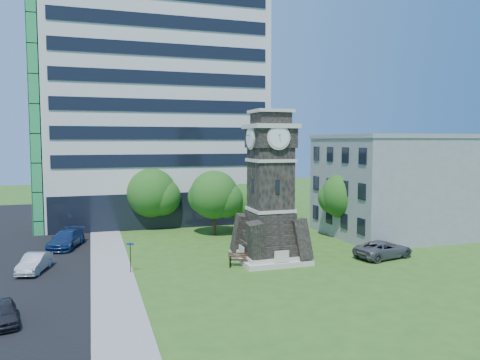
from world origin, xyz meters
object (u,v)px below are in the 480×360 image
object	(u,v)px
car_street_north	(66,239)
street_sign	(130,254)
car_street_mid	(35,263)
car_east_lot	(384,249)
car_street_south	(3,313)
park_bench	(242,259)
clock_tower	(270,196)

from	to	relation	value
car_street_north	street_sign	world-z (taller)	street_sign
car_street_mid	street_sign	distance (m)	7.28
car_street_mid	car_east_lot	bearing A→B (deg)	4.49
car_street_south	street_sign	world-z (taller)	street_sign
park_bench	street_sign	size ratio (longest dim) A/B	0.87
car_street_south	car_street_north	bearing A→B (deg)	71.37
clock_tower	car_street_mid	size ratio (longest dim) A/B	2.95
car_east_lot	park_bench	xyz separation A→B (m)	(-12.08, 1.17, -0.17)
car_street_south	car_east_lot	distance (m)	28.44
park_bench	street_sign	distance (m)	8.50
car_east_lot	park_bench	distance (m)	12.14
car_street_south	street_sign	distance (m)	10.73
clock_tower	car_street_south	world-z (taller)	clock_tower
clock_tower	car_street_south	distance (m)	20.72
car_street_north	car_street_mid	bearing A→B (deg)	-87.36
car_street_north	park_bench	distance (m)	17.26
clock_tower	street_sign	world-z (taller)	clock_tower
park_bench	street_sign	xyz separation A→B (m)	(-8.43, 0.65, 0.89)
car_street_south	park_bench	size ratio (longest dim) A/B	1.80
car_street_south	park_bench	xyz separation A→B (m)	(15.72, 7.18, -0.07)
car_street_mid	park_bench	distance (m)	15.55
car_street_south	car_street_mid	distance (m)	10.33
car_east_lot	car_street_south	bearing A→B (deg)	90.57
car_east_lot	street_sign	size ratio (longest dim) A/B	2.26
car_street_mid	street_sign	size ratio (longest dim) A/B	1.80
car_east_lot	car_street_mid	bearing A→B (deg)	69.39
car_street_south	car_east_lot	size ratio (longest dim) A/B	0.69
park_bench	car_street_mid	bearing A→B (deg)	-166.67
clock_tower	street_sign	size ratio (longest dim) A/B	5.30
car_east_lot	car_street_north	bearing A→B (deg)	52.96
car_street_north	street_sign	distance (m)	11.42
street_sign	car_street_north	bearing A→B (deg)	137.52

